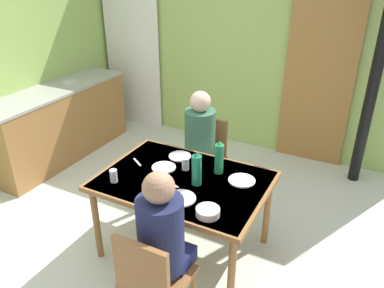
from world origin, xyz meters
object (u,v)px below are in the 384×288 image
(chair_near_diner, at_px, (152,280))
(person_near_diner, at_px, (162,232))
(chair_far_diner, at_px, (205,155))
(serving_bowl_center, at_px, (208,212))
(water_bottle_green_far, at_px, (219,158))
(water_bottle_green_near, at_px, (197,169))
(person_far_diner, at_px, (199,135))
(dining_table, at_px, (184,186))
(kitchen_counter, at_px, (58,123))

(chair_near_diner, relative_size, person_near_diner, 1.13)
(chair_far_diner, height_order, serving_bowl_center, chair_far_diner)
(chair_near_diner, height_order, water_bottle_green_far, water_bottle_green_far)
(person_near_diner, height_order, water_bottle_green_near, person_near_diner)
(person_near_diner, height_order, person_far_diner, same)
(water_bottle_green_near, xyz_separation_m, water_bottle_green_far, (0.08, 0.24, 0.00))
(person_near_diner, bearing_deg, chair_near_diner, -90.00)
(water_bottle_green_near, bearing_deg, chair_far_diner, 111.33)
(dining_table, xyz_separation_m, chair_near_diner, (0.23, -0.83, -0.16))
(kitchen_counter, bearing_deg, person_near_diner, -31.67)
(serving_bowl_center, bearing_deg, kitchen_counter, 155.99)
(chair_far_diner, height_order, person_near_diner, person_near_diner)
(chair_near_diner, distance_m, chair_far_diner, 1.72)
(chair_far_diner, xyz_separation_m, person_near_diner, (0.43, -1.53, 0.28))
(serving_bowl_center, bearing_deg, water_bottle_green_near, 127.73)
(person_far_diner, bearing_deg, kitchen_counter, -3.76)
(kitchen_counter, xyz_separation_m, person_far_diner, (2.05, -0.13, 0.33))
(chair_far_diner, distance_m, water_bottle_green_far, 0.82)
(serving_bowl_center, bearing_deg, chair_near_diner, -107.08)
(person_far_diner, relative_size, water_bottle_green_far, 2.64)
(kitchen_counter, height_order, serving_bowl_center, kitchen_counter)
(kitchen_counter, xyz_separation_m, dining_table, (2.26, -0.83, 0.20))
(chair_near_diner, xyz_separation_m, water_bottle_green_far, (-0.02, 1.06, 0.36))
(chair_far_diner, bearing_deg, water_bottle_green_far, 124.30)
(chair_near_diner, bearing_deg, serving_bowl_center, 72.92)
(dining_table, xyz_separation_m, water_bottle_green_far, (0.21, 0.23, 0.21))
(person_near_diner, bearing_deg, water_bottle_green_far, 91.01)
(person_near_diner, relative_size, water_bottle_green_near, 2.70)
(person_near_diner, distance_m, water_bottle_green_near, 0.69)
(chair_far_diner, height_order, water_bottle_green_near, water_bottle_green_near)
(person_near_diner, height_order, water_bottle_green_far, person_near_diner)
(kitchen_counter, distance_m, chair_near_diner, 2.99)
(person_far_diner, distance_m, water_bottle_green_near, 0.79)
(chair_near_diner, xyz_separation_m, water_bottle_green_near, (-0.10, 0.82, 0.36))
(chair_near_diner, bearing_deg, dining_table, 105.16)
(chair_near_diner, xyz_separation_m, person_near_diner, (-0.00, 0.14, 0.28))
(water_bottle_green_near, bearing_deg, kitchen_counter, 160.38)
(dining_table, height_order, chair_near_diner, chair_near_diner)
(person_near_diner, relative_size, water_bottle_green_far, 2.64)
(kitchen_counter, xyz_separation_m, person_near_diner, (2.48, -1.53, 0.33))
(chair_near_diner, xyz_separation_m, serving_bowl_center, (0.15, 0.49, 0.25))
(chair_far_diner, bearing_deg, serving_bowl_center, 116.38)
(kitchen_counter, bearing_deg, chair_far_diner, 0.04)
(water_bottle_green_far, bearing_deg, serving_bowl_center, -73.49)
(dining_table, bearing_deg, serving_bowl_center, -41.97)
(kitchen_counter, bearing_deg, water_bottle_green_near, -19.62)
(person_near_diner, relative_size, serving_bowl_center, 4.53)
(water_bottle_green_near, relative_size, water_bottle_green_far, 0.98)
(dining_table, xyz_separation_m, chair_far_diner, (-0.20, 0.83, -0.16))
(kitchen_counter, bearing_deg, person_far_diner, -3.76)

